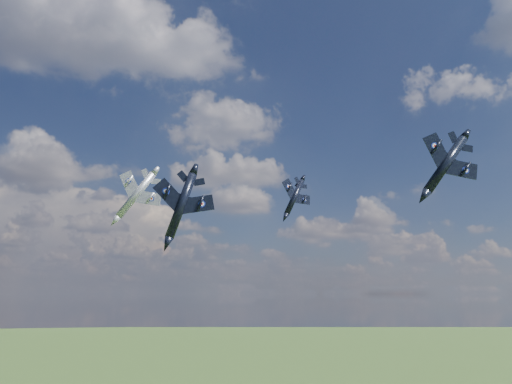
{
  "coord_description": "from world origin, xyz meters",
  "views": [
    {
      "loc": [
        -13.76,
        -67.09,
        65.1
      ],
      "look_at": [
        4.38,
        19.77,
        83.28
      ],
      "focal_mm": 35.0,
      "sensor_mm": 36.0,
      "label": 1
    }
  ],
  "objects": [
    {
      "name": "jet_lead_navy",
      "position": [
        -9.01,
        19.8,
        80.36
      ],
      "size": [
        13.33,
        17.25,
        6.95
      ],
      "primitive_type": null,
      "rotation": [
        0.0,
        0.32,
        -0.06
      ],
      "color": "black"
    },
    {
      "name": "jet_high_navy",
      "position": [
        15.97,
        34.69,
        85.63
      ],
      "size": [
        12.96,
        14.85,
        6.56
      ],
      "primitive_type": null,
      "rotation": [
        0.0,
        0.51,
        0.38
      ],
      "color": "black"
    },
    {
      "name": "jet_left_silver",
      "position": [
        -17.13,
        28.46,
        83.53
      ],
      "size": [
        12.79,
        16.08,
        8.52
      ],
      "primitive_type": null,
      "rotation": [
        0.0,
        0.65,
        -0.22
      ],
      "color": "gray"
    },
    {
      "name": "jet_right_navy",
      "position": [
        27.69,
        -3.88,
        83.61
      ],
      "size": [
        10.84,
        14.9,
        8.58
      ],
      "primitive_type": null,
      "rotation": [
        0.0,
        0.65,
        -0.06
      ],
      "color": "black"
    }
  ]
}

